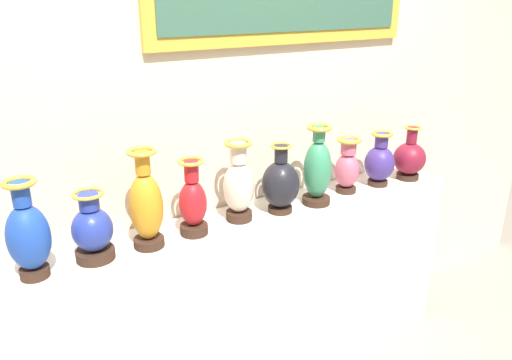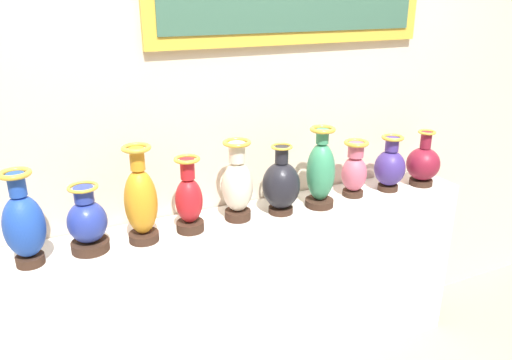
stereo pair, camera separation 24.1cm
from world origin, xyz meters
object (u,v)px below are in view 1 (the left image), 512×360
object	(u,v)px
vase_cobalt	(93,231)
vase_burgundy	(409,158)
vase_amber	(146,206)
vase_crimson	(193,203)
vase_ivory	(239,185)
vase_indigo	(380,162)
vase_rose	(347,167)
vase_sapphire	(28,235)
vase_onyx	(280,184)
vase_jade	(317,170)

from	to	relation	value
vase_cobalt	vase_burgundy	size ratio (longest dim) A/B	0.93
vase_amber	vase_crimson	distance (m)	0.22
vase_ivory	vase_indigo	xyz separation A→B (m)	(0.91, -0.02, -0.04)
vase_cobalt	vase_crimson	bearing A→B (deg)	-0.74
vase_burgundy	vase_rose	bearing A→B (deg)	175.52
vase_amber	vase_sapphire	bearing A→B (deg)	-179.56
vase_amber	vase_indigo	distance (m)	1.38
vase_amber	vase_onyx	world-z (taller)	vase_amber
vase_indigo	vase_burgundy	size ratio (longest dim) A/B	0.98
vase_ivory	vase_onyx	bearing A→B (deg)	-6.74
vase_cobalt	vase_rose	distance (m)	1.38
vase_cobalt	vase_ivory	distance (m)	0.70
vase_sapphire	vase_rose	world-z (taller)	vase_sapphire
vase_crimson	vase_ivory	xyz separation A→B (m)	(0.25, 0.02, 0.02)
vase_crimson	vase_ivory	size ratio (longest dim) A/B	0.90
vase_jade	vase_burgundy	distance (m)	0.69
vase_cobalt	vase_amber	world-z (taller)	vase_amber
vase_ivory	vase_rose	bearing A→B (deg)	0.05
vase_ivory	vase_rose	size ratio (longest dim) A/B	1.28
vase_onyx	vase_cobalt	bearing A→B (deg)	179.37
vase_cobalt	vase_crimson	xyz separation A→B (m)	(0.44, -0.01, 0.02)
vase_ivory	vase_rose	xyz separation A→B (m)	(0.68, 0.00, -0.03)
vase_rose	vase_burgundy	bearing A→B (deg)	-4.48
vase_sapphire	vase_ivory	size ratio (longest dim) A/B	1.02
vase_rose	vase_ivory	bearing A→B (deg)	-179.95
vase_amber	vase_burgundy	distance (m)	1.60
vase_cobalt	vase_ivory	bearing A→B (deg)	1.34
vase_onyx	vase_indigo	world-z (taller)	vase_onyx
vase_crimson	vase_indigo	distance (m)	1.16
vase_amber	vase_crimson	bearing A→B (deg)	1.68
vase_sapphire	vase_crimson	world-z (taller)	vase_sapphire
vase_rose	vase_amber	bearing A→B (deg)	-178.55
vase_crimson	vase_onyx	world-z (taller)	vase_crimson
vase_cobalt	vase_onyx	size ratio (longest dim) A/B	0.85
vase_cobalt	vase_jade	xyz separation A→B (m)	(1.14, -0.02, 0.06)
vase_onyx	vase_jade	size ratio (longest dim) A/B	0.84
vase_crimson	vase_jade	xyz separation A→B (m)	(0.69, -0.02, 0.03)
vase_burgundy	vase_cobalt	bearing A→B (deg)	179.42
vase_indigo	vase_amber	bearing A→B (deg)	-179.51
vase_amber	vase_crimson	world-z (taller)	vase_amber
vase_onyx	vase_rose	distance (m)	0.46
vase_crimson	vase_burgundy	size ratio (longest dim) A/B	1.12
vase_indigo	vase_burgundy	xyz separation A→B (m)	(0.22, -0.02, -0.01)
vase_crimson	vase_jade	world-z (taller)	vase_jade
vase_indigo	vase_burgundy	bearing A→B (deg)	-4.61
vase_cobalt	vase_burgundy	xyz separation A→B (m)	(1.83, -0.02, -0.00)
vase_amber	vase_crimson	size ratio (longest dim) A/B	1.23
vase_indigo	vase_burgundy	distance (m)	0.23
vase_onyx	vase_jade	xyz separation A→B (m)	(0.22, -0.01, 0.04)
vase_jade	vase_indigo	world-z (taller)	vase_jade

